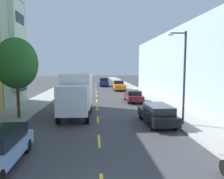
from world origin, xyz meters
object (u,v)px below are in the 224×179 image
(street_tree_second, at_px, (17,63))
(parked_pickup_orange, at_px, (119,86))
(parked_sedan_burgundy, at_px, (133,96))
(moving_navy_sedan, at_px, (104,82))
(parked_wagon_white, at_px, (75,84))
(street_lamp, at_px, (182,71))
(delivery_box_truck, at_px, (77,92))
(parked_wagon_black, at_px, (157,114))
(parked_pickup_champagne, at_px, (79,80))

(street_tree_second, xyz_separation_m, parked_pickup_orange, (10.69, 21.87, -3.69))
(parked_sedan_burgundy, xyz_separation_m, moving_navy_sedan, (-2.67, 22.44, 0.24))
(parked_wagon_white, relative_size, parked_pickup_orange, 0.89)
(street_lamp, height_order, parked_sedan_burgundy, street_lamp)
(delivery_box_truck, relative_size, parked_wagon_white, 1.55)
(parked_wagon_black, bearing_deg, parked_sedan_burgundy, 89.36)
(parked_wagon_black, bearing_deg, street_lamp, -18.32)
(parked_pickup_champagne, xyz_separation_m, moving_navy_sedan, (6.22, -10.60, 0.16))
(parked_pickup_champagne, distance_m, parked_wagon_black, 44.42)
(parked_wagon_white, bearing_deg, street_tree_second, -94.06)
(parked_wagon_white, relative_size, parked_sedan_burgundy, 1.05)
(delivery_box_truck, height_order, moving_navy_sedan, delivery_box_truck)
(street_tree_second, height_order, street_lamp, street_lamp)
(parked_wagon_black, bearing_deg, delivery_box_truck, 148.86)
(street_tree_second, height_order, moving_navy_sedan, street_tree_second)
(delivery_box_truck, xyz_separation_m, parked_sedan_burgundy, (6.26, 6.80, -1.27))
(delivery_box_truck, distance_m, parked_wagon_black, 7.28)
(parked_wagon_white, height_order, moving_navy_sedan, moving_navy_sedan)
(delivery_box_truck, distance_m, parked_pickup_orange, 21.52)
(parked_wagon_white, xyz_separation_m, parked_pickup_orange, (8.71, -5.93, 0.02))
(parked_wagon_white, bearing_deg, parked_pickup_orange, -34.25)
(moving_navy_sedan, bearing_deg, parked_sedan_burgundy, -83.22)
(parked_wagon_black, distance_m, parked_sedan_burgundy, 10.51)
(street_tree_second, bearing_deg, parked_sedan_burgundy, 36.55)
(street_lamp, height_order, parked_pickup_orange, street_lamp)
(street_tree_second, distance_m, delivery_box_truck, 5.39)
(delivery_box_truck, bearing_deg, moving_navy_sedan, 82.99)
(delivery_box_truck, relative_size, parked_wagon_black, 1.54)
(street_tree_second, height_order, parked_wagon_white, street_tree_second)
(parked_wagon_white, bearing_deg, delivery_box_truck, -84.34)
(street_lamp, height_order, parked_wagon_black, street_lamp)
(parked_wagon_white, bearing_deg, parked_sedan_burgundy, -65.76)
(parked_pickup_orange, bearing_deg, parked_wagon_black, -89.85)
(parked_wagon_white, bearing_deg, parked_pickup_champagne, 89.98)
(delivery_box_truck, relative_size, parked_pickup_orange, 1.37)
(street_tree_second, xyz_separation_m, street_lamp, (12.34, -2.98, -0.56))
(parked_pickup_orange, bearing_deg, parked_pickup_champagne, 114.37)
(street_lamp, relative_size, parked_pickup_orange, 1.23)
(street_tree_second, bearing_deg, moving_navy_sedan, 74.95)
(street_tree_second, xyz_separation_m, parked_wagon_black, (10.75, -2.46, -3.72))
(parked_wagon_black, bearing_deg, parked_pickup_champagne, 101.39)
(parked_pickup_orange, height_order, parked_sedan_burgundy, parked_pickup_orange)
(street_lamp, relative_size, delivery_box_truck, 0.90)
(delivery_box_truck, bearing_deg, parked_wagon_white, 95.66)
(parked_sedan_burgundy, relative_size, moving_navy_sedan, 0.94)
(parked_wagon_white, distance_m, parked_pickup_orange, 10.54)
(street_lamp, relative_size, parked_pickup_champagne, 1.23)
(street_lamp, relative_size, parked_sedan_burgundy, 1.46)
(street_lamp, xyz_separation_m, parked_wagon_black, (-1.59, 0.53, -3.16))
(delivery_box_truck, xyz_separation_m, moving_navy_sedan, (3.59, 29.24, -1.03))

